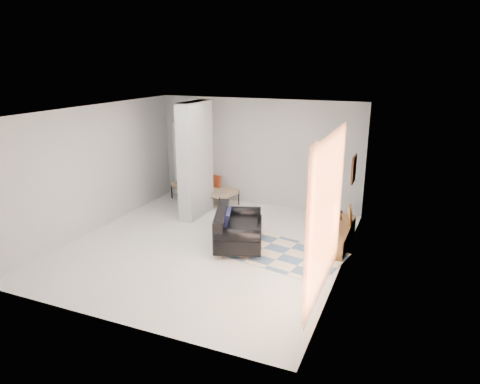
% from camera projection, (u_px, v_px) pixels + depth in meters
% --- Properties ---
extents(floor, '(6.00, 6.00, 0.00)m').
position_uv_depth(floor, '(207.00, 245.00, 8.96)').
color(floor, white).
rests_on(floor, ground).
extents(ceiling, '(6.00, 6.00, 0.00)m').
position_uv_depth(ceiling, '(204.00, 110.00, 8.14)').
color(ceiling, white).
rests_on(ceiling, wall_back).
extents(wall_back, '(6.00, 0.00, 6.00)m').
position_uv_depth(wall_back, '(258.00, 153.00, 11.20)').
color(wall_back, '#B5B7BA').
rests_on(wall_back, ground).
extents(wall_front, '(6.00, 0.00, 6.00)m').
position_uv_depth(wall_front, '(107.00, 235.00, 5.91)').
color(wall_front, '#B5B7BA').
rests_on(wall_front, ground).
extents(wall_left, '(0.00, 6.00, 6.00)m').
position_uv_depth(wall_left, '(96.00, 168.00, 9.56)').
color(wall_left, '#B5B7BA').
rests_on(wall_left, ground).
extents(wall_right, '(0.00, 6.00, 6.00)m').
position_uv_depth(wall_right, '(345.00, 197.00, 7.54)').
color(wall_right, '#B5B7BA').
rests_on(wall_right, ground).
extents(partition_column, '(0.35, 1.20, 2.80)m').
position_uv_depth(partition_column, '(195.00, 160.00, 10.37)').
color(partition_column, '#B5BABD').
rests_on(partition_column, floor).
extents(hallway_door, '(0.85, 0.06, 2.04)m').
position_uv_depth(hallway_door, '(187.00, 160.00, 12.05)').
color(hallway_door, white).
rests_on(hallway_door, floor).
extents(curtain, '(0.00, 2.55, 2.55)m').
position_uv_depth(curtain, '(327.00, 215.00, 6.54)').
color(curtain, '#FA8242').
rests_on(curtain, wall_right).
extents(wall_art, '(0.04, 0.45, 0.55)m').
position_uv_depth(wall_art, '(354.00, 169.00, 8.47)').
color(wall_art, '#3E1F11').
rests_on(wall_art, wall_right).
extents(media_console, '(0.45, 1.68, 0.80)m').
position_uv_depth(media_console, '(339.00, 235.00, 8.97)').
color(media_console, brown).
rests_on(media_console, floor).
extents(loveseat, '(1.40, 1.80, 0.76)m').
position_uv_depth(loveseat, '(236.00, 229.00, 8.90)').
color(loveseat, silver).
rests_on(loveseat, floor).
extents(daybed, '(2.00, 1.29, 0.77)m').
position_uv_depth(daybed, '(204.00, 187.00, 11.68)').
color(daybed, black).
rests_on(daybed, floor).
extents(area_rug, '(2.51, 1.92, 0.01)m').
position_uv_depth(area_rug, '(283.00, 254.00, 8.55)').
color(area_rug, beige).
rests_on(area_rug, floor).
extents(cylinder_lamp, '(0.10, 0.10, 0.57)m').
position_uv_depth(cylinder_lamp, '(335.00, 220.00, 8.45)').
color(cylinder_lamp, silver).
rests_on(cylinder_lamp, media_console).
extents(bronze_figurine, '(0.12, 0.12, 0.21)m').
position_uv_depth(bronze_figurine, '(341.00, 215.00, 9.26)').
color(bronze_figurine, black).
rests_on(bronze_figurine, media_console).
extents(vase, '(0.19, 0.19, 0.19)m').
position_uv_depth(vase, '(334.00, 227.00, 8.62)').
color(vase, white).
rests_on(vase, media_console).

